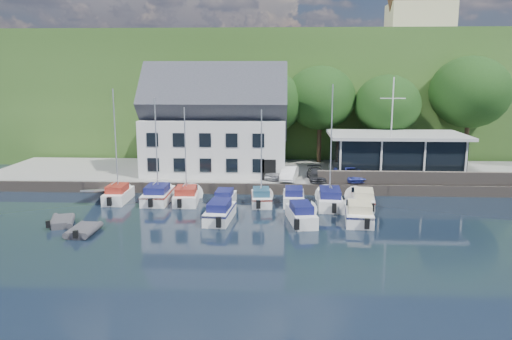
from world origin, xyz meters
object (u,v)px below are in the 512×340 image
(boat_r1_2, at_px, (185,152))
(dinghy_1, at_px, (83,229))
(car_silver, at_px, (276,172))
(boat_r1_7, at_px, (363,198))
(boat_r1_3, at_px, (225,197))
(harbor_building, at_px, (216,129))
(boat_r1_4, at_px, (261,154))
(car_blue, at_px, (351,173))
(boat_r1_5, at_px, (294,195))
(boat_r1_0, at_px, (116,149))
(flagpole, at_px, (391,130))
(boat_r1_1, at_px, (156,149))
(boat_r2_3, at_px, (301,212))
(club_pavilion, at_px, (395,154))
(boat_r2_2, at_px, (220,210))
(dinghy_0, at_px, (62,220))
(boat_r1_6, at_px, (331,150))
(car_white, at_px, (289,173))
(boat_r2_4, at_px, (359,212))
(car_dgrey, at_px, (317,174))

(boat_r1_2, height_order, dinghy_1, boat_r1_2)
(car_silver, distance_m, boat_r1_7, 9.67)
(boat_r1_3, height_order, dinghy_1, boat_r1_3)
(harbor_building, height_order, boat_r1_3, harbor_building)
(car_silver, relative_size, boat_r1_4, 0.43)
(car_blue, xyz_separation_m, boat_r1_5, (-5.49, -5.18, -0.94))
(boat_r1_0, height_order, dinghy_1, boat_r1_0)
(flagpole, bearing_deg, boat_r1_7, -120.21)
(boat_r1_1, bearing_deg, boat_r1_5, -0.65)
(boat_r1_1, bearing_deg, boat_r2_3, -24.47)
(club_pavilion, xyz_separation_m, boat_r1_7, (-4.48, -8.58, -2.33))
(boat_r2_2, bearing_deg, dinghy_0, -166.38)
(boat_r1_6, xyz_separation_m, boat_r2_3, (-2.55, -4.72, -4.02))
(car_silver, height_order, boat_r1_4, boat_r1_4)
(boat_r1_0, bearing_deg, boat_r1_4, -2.49)
(harbor_building, bearing_deg, flagpole, -11.45)
(boat_r1_4, distance_m, boat_r1_5, 4.51)
(car_silver, height_order, boat_r1_5, car_silver)
(car_white, bearing_deg, boat_r1_3, -125.59)
(dinghy_0, bearing_deg, boat_r1_0, 55.62)
(flagpole, xyz_separation_m, boat_r2_3, (-8.67, -10.65, -5.03))
(club_pavilion, height_order, dinghy_1, club_pavilion)
(dinghy_1, bearing_deg, boat_r1_5, 32.43)
(car_white, xyz_separation_m, boat_r2_3, (0.75, -10.37, -0.86))
(boat_r1_7, distance_m, boat_r2_4, 4.70)
(boat_r1_5, bearing_deg, dinghy_0, -157.27)
(boat_r1_2, relative_size, boat_r1_4, 1.04)
(boat_r1_5, height_order, dinghy_0, boat_r1_5)
(boat_r1_2, height_order, boat_r2_2, boat_r1_2)
(boat_r1_6, relative_size, boat_r1_7, 1.47)
(harbor_building, relative_size, boat_r1_6, 1.50)
(car_silver, height_order, dinghy_1, car_silver)
(car_blue, bearing_deg, car_dgrey, 170.00)
(club_pavilion, bearing_deg, boat_r2_3, -125.98)
(boat_r1_0, bearing_deg, car_white, 17.34)
(boat_r1_6, relative_size, boat_r2_2, 1.49)
(harbor_building, relative_size, boat_r2_3, 2.28)
(boat_r1_5, distance_m, boat_r2_4, 6.90)
(car_silver, xyz_separation_m, dinghy_0, (-15.56, -12.58, -1.28))
(dinghy_1, bearing_deg, boat_r2_2, 24.11)
(harbor_building, bearing_deg, car_dgrey, -20.54)
(boat_r1_2, distance_m, boat_r2_4, 15.20)
(boat_r2_4, xyz_separation_m, dinghy_0, (-21.93, -1.86, -0.42))
(car_white, height_order, boat_r2_2, car_white)
(dinghy_0, bearing_deg, car_white, 16.45)
(boat_r1_4, bearing_deg, boat_r1_7, -5.28)
(harbor_building, relative_size, boat_r1_5, 2.57)
(boat_r1_3, bearing_deg, boat_r1_1, 175.41)
(car_silver, relative_size, dinghy_0, 1.23)
(club_pavilion, height_order, boat_r1_2, boat_r1_2)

